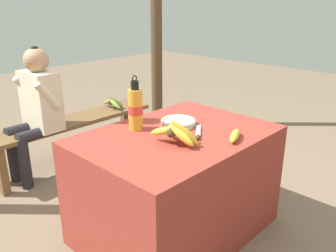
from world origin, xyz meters
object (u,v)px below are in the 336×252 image
at_px(banana_bunch_ripe, 176,132).
at_px(loose_banana_front, 235,136).
at_px(knife, 198,134).
at_px(seated_vendor, 36,105).
at_px(water_bottle, 135,108).
at_px(banana_bunch_green, 113,102).
at_px(wooden_bench, 72,126).
at_px(support_post_far, 156,9).
at_px(serving_bowl, 178,122).

xyz_separation_m(banana_bunch_ripe, loose_banana_front, (0.28, -0.20, -0.05)).
height_order(knife, seated_vendor, seated_vendor).
distance_m(water_bottle, banana_bunch_green, 1.39).
bearing_deg(loose_banana_front, seated_vendor, 102.57).
xyz_separation_m(knife, seated_vendor, (-0.27, 1.46, -0.06)).
distance_m(banana_bunch_ripe, wooden_bench, 1.56).
bearing_deg(seated_vendor, loose_banana_front, 100.06).
bearing_deg(support_post_far, banana_bunch_ripe, -131.80).
xyz_separation_m(knife, banana_bunch_green, (0.52, 1.50, -0.21)).
distance_m(seated_vendor, banana_bunch_green, 0.81).
bearing_deg(seated_vendor, wooden_bench, -176.56).
bearing_deg(banana_bunch_green, banana_bunch_ripe, -115.32).
relative_size(banana_bunch_ripe, wooden_bench, 0.19).
bearing_deg(banana_bunch_green, wooden_bench, -179.64).
height_order(knife, wooden_bench, knife).
bearing_deg(loose_banana_front, banana_bunch_ripe, 144.77).
bearing_deg(banana_bunch_ripe, loose_banana_front, -35.23).
relative_size(serving_bowl, knife, 1.09).
relative_size(banana_bunch_ripe, knife, 1.48).
bearing_deg(serving_bowl, knife, -104.24).
relative_size(loose_banana_front, support_post_far, 0.07).
bearing_deg(support_post_far, serving_bowl, -130.57).
distance_m(wooden_bench, seated_vendor, 0.43).
relative_size(water_bottle, banana_bunch_green, 1.13).
xyz_separation_m(knife, support_post_far, (1.35, 1.72, 0.64)).
height_order(water_bottle, support_post_far, support_post_far).
bearing_deg(knife, wooden_bench, 49.53).
bearing_deg(banana_bunch_green, support_post_far, 14.98).
relative_size(serving_bowl, seated_vendor, 0.20).
relative_size(seated_vendor, support_post_far, 0.41).
bearing_deg(knife, water_bottle, 79.24).
distance_m(banana_bunch_ripe, support_post_far, 2.37).
distance_m(knife, banana_bunch_green, 1.60).
relative_size(water_bottle, seated_vendor, 0.31).
relative_size(banana_bunch_green, support_post_far, 0.11).
relative_size(water_bottle, loose_banana_front, 1.69).
relative_size(serving_bowl, water_bottle, 0.66).
xyz_separation_m(seated_vendor, banana_bunch_green, (0.80, 0.04, -0.15)).
distance_m(wooden_bench, banana_bunch_green, 0.49).
relative_size(serving_bowl, wooden_bench, 0.14).
bearing_deg(serving_bowl, banana_bunch_green, 69.95).
relative_size(loose_banana_front, seated_vendor, 0.18).
distance_m(water_bottle, wooden_bench, 1.26).
bearing_deg(loose_banana_front, serving_bowl, 96.66).
bearing_deg(banana_bunch_ripe, knife, -2.25).
xyz_separation_m(serving_bowl, wooden_bench, (0.00, 1.29, -0.35)).
relative_size(loose_banana_front, wooden_bench, 0.12).
distance_m(banana_bunch_green, support_post_far, 1.20).
bearing_deg(banana_bunch_green, seated_vendor, -177.35).
relative_size(serving_bowl, loose_banana_front, 1.11).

